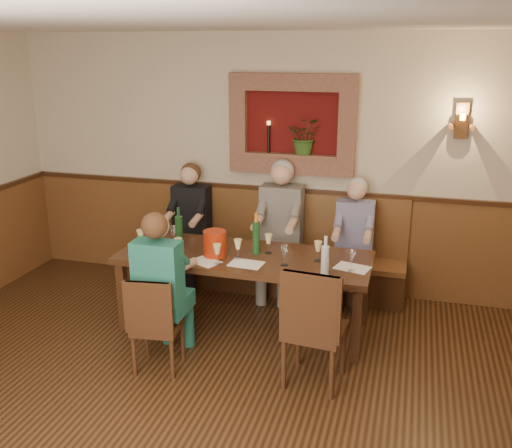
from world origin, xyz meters
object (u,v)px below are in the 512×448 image
at_px(person_bench_right, 353,253).
at_px(water_bottle, 325,261).
at_px(bench, 269,262).
at_px(wine_bottle_green_b, 179,230).
at_px(person_bench_mid, 279,241).
at_px(wine_bottle_green_a, 256,237).
at_px(chair_near_right, 314,349).
at_px(person_bench_left, 190,236).
at_px(spittoon_bucket, 215,243).
at_px(chair_near_left, 158,342).
at_px(dining_table, 245,262).
at_px(person_chair_front, 164,300).

distance_m(person_bench_right, water_bottle, 1.23).
height_order(bench, wine_bottle_green_b, wine_bottle_green_b).
bearing_deg(person_bench_mid, person_bench_right, 0.34).
bearing_deg(wine_bottle_green_a, chair_near_right, -49.92).
distance_m(person_bench_left, spittoon_bucket, 1.18).
xyz_separation_m(bench, chair_near_left, (-0.49, -1.88, -0.08)).
relative_size(dining_table, wine_bottle_green_a, 5.95).
bearing_deg(spittoon_bucket, wine_bottle_green_b, 158.62).
relative_size(bench, spittoon_bucket, 12.16).
bearing_deg(wine_bottle_green_b, wine_bottle_green_a, 0.04).
distance_m(chair_near_left, spittoon_bucket, 1.07).
xyz_separation_m(person_chair_front, water_bottle, (1.31, 0.44, 0.33)).
bearing_deg(chair_near_right, person_bench_left, 142.28).
relative_size(person_bench_left, person_bench_right, 1.04).
relative_size(chair_near_left, person_bench_left, 0.61).
bearing_deg(dining_table, person_bench_right, 41.81).
height_order(person_bench_mid, person_chair_front, person_bench_mid).
distance_m(person_bench_left, wine_bottle_green_b, 0.87).
height_order(wine_bottle_green_a, water_bottle, wine_bottle_green_a).
xyz_separation_m(spittoon_bucket, wine_bottle_green_a, (0.36, 0.17, 0.04)).
distance_m(chair_near_left, person_bench_right, 2.30).
distance_m(person_bench_left, water_bottle, 2.11).
distance_m(chair_near_left, water_bottle, 1.58).
relative_size(chair_near_right, water_bottle, 2.80).
bearing_deg(dining_table, wine_bottle_green_b, 174.50).
distance_m(spittoon_bucket, water_bottle, 1.11).
height_order(chair_near_right, wine_bottle_green_b, wine_bottle_green_b).
height_order(bench, person_chair_front, person_chair_front).
height_order(person_bench_left, person_bench_right, person_bench_left).
xyz_separation_m(person_bench_left, water_bottle, (1.73, -1.17, 0.32)).
bearing_deg(dining_table, person_chair_front, -122.20).
bearing_deg(person_bench_right, chair_near_left, -128.70).
height_order(chair_near_left, person_bench_right, person_bench_right).
height_order(person_chair_front, water_bottle, person_chair_front).
height_order(dining_table, bench, bench).
relative_size(chair_near_right, person_bench_left, 0.74).
bearing_deg(person_bench_mid, chair_near_left, -109.54).
height_order(bench, spittoon_bucket, bench).
xyz_separation_m(person_bench_left, wine_bottle_green_a, (1.00, -0.77, 0.33)).
height_order(dining_table, water_bottle, water_bottle).
bearing_deg(water_bottle, chair_near_left, -155.21).
distance_m(bench, person_chair_front, 1.81).
bearing_deg(chair_near_right, person_chair_front, -175.21).
relative_size(chair_near_right, person_bench_right, 0.77).
distance_m(wine_bottle_green_b, water_bottle, 1.57).
bearing_deg(bench, chair_near_left, -104.52).
xyz_separation_m(person_bench_right, water_bottle, (-0.12, -1.18, 0.34)).
xyz_separation_m(person_bench_left, person_chair_front, (0.42, -1.62, -0.01)).
distance_m(bench, chair_near_left, 1.95).
height_order(chair_near_left, spittoon_bucket, spittoon_bucket).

